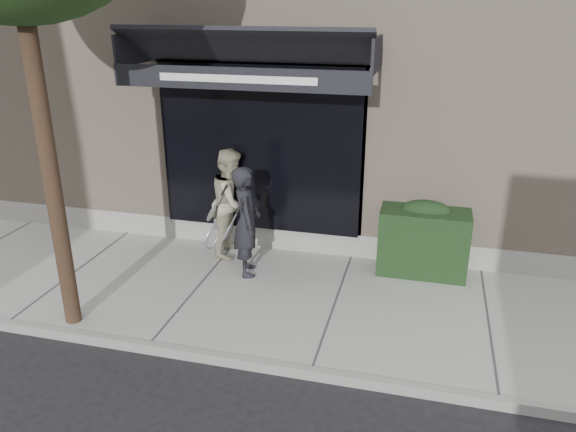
# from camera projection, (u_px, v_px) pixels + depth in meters

# --- Properties ---
(ground) EXTENTS (80.00, 80.00, 0.00)m
(ground) POSITION_uv_depth(u_px,v_px,m) (335.00, 309.00, 7.74)
(ground) COLOR black
(ground) RESTS_ON ground
(sidewalk) EXTENTS (20.00, 3.00, 0.12)m
(sidewalk) POSITION_uv_depth(u_px,v_px,m) (335.00, 306.00, 7.71)
(sidewalk) COLOR gray
(sidewalk) RESTS_ON ground
(curb) EXTENTS (20.00, 0.10, 0.14)m
(curb) POSITION_uv_depth(u_px,v_px,m) (312.00, 373.00, 6.31)
(curb) COLOR gray
(curb) RESTS_ON ground
(building_facade) EXTENTS (14.30, 8.04, 5.64)m
(building_facade) POSITION_uv_depth(u_px,v_px,m) (381.00, 66.00, 11.22)
(building_facade) COLOR tan
(building_facade) RESTS_ON ground
(hedge) EXTENTS (1.30, 0.70, 1.14)m
(hedge) POSITION_uv_depth(u_px,v_px,m) (423.00, 239.00, 8.37)
(hedge) COLOR black
(hedge) RESTS_ON sidewalk
(pedestrian_front) EXTENTS (0.78, 0.91, 1.67)m
(pedestrian_front) POSITION_uv_depth(u_px,v_px,m) (246.00, 222.00, 8.22)
(pedestrian_front) COLOR black
(pedestrian_front) RESTS_ON sidewalk
(pedestrian_back) EXTENTS (0.68, 0.89, 1.74)m
(pedestrian_back) POSITION_uv_depth(u_px,v_px,m) (232.00, 202.00, 8.90)
(pedestrian_back) COLOR #B3AD8F
(pedestrian_back) RESTS_ON sidewalk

